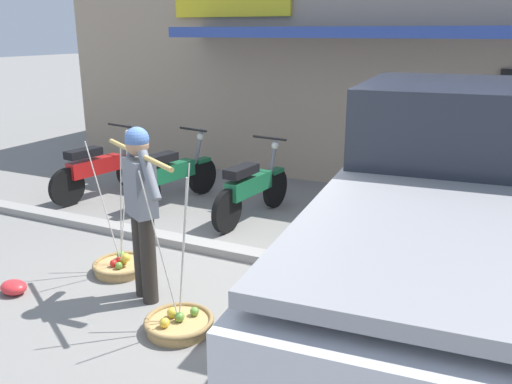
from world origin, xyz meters
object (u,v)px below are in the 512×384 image
at_px(motorcycle_nearest_shop, 98,169).
at_px(fruit_vendor, 141,204).
at_px(fruit_basket_left_side, 121,265).
at_px(motorcycle_second_in_row, 173,175).
at_px(parked_truck, 458,229).
at_px(plastic_litter_bag, 14,287).
at_px(motorcycle_third_in_row, 251,188).
at_px(wooden_crate, 406,225).
at_px(fruit_basket_right_side, 179,322).

bearing_deg(motorcycle_nearest_shop, fruit_vendor, -41.67).
xyz_separation_m(fruit_basket_left_side, motorcycle_second_in_row, (-0.83, 2.24, 0.37)).
xyz_separation_m(parked_truck, plastic_litter_bag, (-3.99, -0.92, -0.96)).
relative_size(motorcycle_nearest_shop, parked_truck, 0.37).
relative_size(fruit_vendor, motorcycle_second_in_row, 0.94).
height_order(fruit_vendor, motorcycle_second_in_row, fruit_vendor).
height_order(motorcycle_third_in_row, parked_truck, parked_truck).
height_order(motorcycle_third_in_row, plastic_litter_bag, motorcycle_third_in_row).
relative_size(motorcycle_third_in_row, parked_truck, 0.38).
bearing_deg(plastic_litter_bag, motorcycle_third_in_row, 68.46).
relative_size(motorcycle_second_in_row, parked_truck, 0.37).
bearing_deg(parked_truck, wooden_crate, 107.97).
distance_m(fruit_basket_right_side, motorcycle_second_in_row, 3.63).
xyz_separation_m(fruit_vendor, motorcycle_second_in_row, (-1.45, 2.60, -0.52)).
xyz_separation_m(fruit_vendor, wooden_crate, (1.99, 2.73, -0.82)).
bearing_deg(motorcycle_second_in_row, wooden_crate, 2.11).
bearing_deg(fruit_basket_left_side, motorcycle_third_in_row, 75.67).
bearing_deg(motorcycle_nearest_shop, fruit_basket_left_side, -44.37).
bearing_deg(wooden_crate, fruit_basket_right_side, -114.02).
height_order(fruit_vendor, parked_truck, parked_truck).
bearing_deg(fruit_basket_right_side, plastic_litter_bag, -175.52).
height_order(motorcycle_second_in_row, wooden_crate, motorcycle_second_in_row).
bearing_deg(wooden_crate, motorcycle_nearest_shop, -175.95).
distance_m(motorcycle_third_in_row, wooden_crate, 2.10).
distance_m(plastic_litter_bag, wooden_crate, 4.58).
distance_m(motorcycle_third_in_row, plastic_litter_bag, 3.23).
height_order(fruit_vendor, motorcycle_nearest_shop, fruit_vendor).
relative_size(motorcycle_third_in_row, plastic_litter_bag, 6.49).
distance_m(motorcycle_second_in_row, motorcycle_third_in_row, 1.38).
relative_size(motorcycle_nearest_shop, wooden_crate, 4.10).
relative_size(fruit_basket_left_side, fruit_basket_right_side, 1.00).
height_order(fruit_basket_left_side, fruit_basket_right_side, same).
xyz_separation_m(fruit_basket_left_side, motorcycle_third_in_row, (0.54, 2.12, 0.37)).
height_order(parked_truck, wooden_crate, parked_truck).
bearing_deg(fruit_basket_right_side, motorcycle_second_in_row, 124.76).
distance_m(fruit_basket_right_side, wooden_crate, 3.38).
distance_m(fruit_basket_left_side, motorcycle_second_in_row, 2.42).
bearing_deg(motorcycle_third_in_row, plastic_litter_bag, -111.54).
bearing_deg(motorcycle_third_in_row, fruit_basket_right_side, -76.49).
relative_size(fruit_vendor, fruit_basket_right_side, 1.17).
relative_size(motorcycle_second_in_row, motorcycle_third_in_row, 0.99).
bearing_deg(wooden_crate, motorcycle_second_in_row, -177.89).
xyz_separation_m(plastic_litter_bag, wooden_crate, (3.24, 3.24, 0.09)).
distance_m(fruit_basket_left_side, motorcycle_third_in_row, 2.22).
xyz_separation_m(motorcycle_nearest_shop, wooden_crate, (4.68, 0.33, -0.29)).
distance_m(fruit_vendor, motorcycle_second_in_row, 3.02).
bearing_deg(fruit_basket_right_side, fruit_vendor, 149.40).
bearing_deg(motorcycle_second_in_row, motorcycle_nearest_shop, -170.65).
bearing_deg(fruit_vendor, fruit_basket_left_side, 149.47).
distance_m(fruit_basket_left_side, motorcycle_nearest_shop, 2.94).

